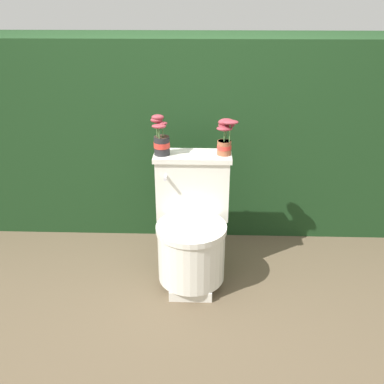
% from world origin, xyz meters
% --- Properties ---
extents(ground_plane, '(12.00, 12.00, 0.00)m').
position_xyz_m(ground_plane, '(0.00, 0.00, 0.00)').
color(ground_plane, brown).
extents(hedge_backdrop, '(3.98, 0.75, 1.42)m').
position_xyz_m(hedge_backdrop, '(0.00, 0.99, 0.71)').
color(hedge_backdrop, '#193819').
rests_on(hedge_backdrop, ground).
extents(toilet, '(0.47, 0.56, 0.79)m').
position_xyz_m(toilet, '(0.07, 0.08, 0.36)').
color(toilet, silver).
rests_on(toilet, ground).
extents(potted_plant_left, '(0.11, 0.12, 0.25)m').
position_xyz_m(potted_plant_left, '(-0.12, 0.21, 0.89)').
color(potted_plant_left, '#262628').
rests_on(potted_plant_left, toilet).
extents(potted_plant_midleft, '(0.13, 0.12, 0.22)m').
position_xyz_m(potted_plant_midleft, '(0.26, 0.23, 0.91)').
color(potted_plant_midleft, '#9E5638').
rests_on(potted_plant_midleft, toilet).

